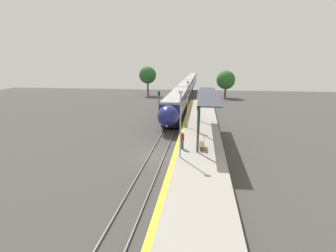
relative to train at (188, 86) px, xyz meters
name	(u,v)px	position (x,y,z in m)	size (l,w,h in m)	color
ground_plane	(157,156)	(0.00, -51.15, -2.15)	(120.00, 120.00, 0.00)	#423F3D
rail_left	(149,155)	(-0.72, -51.15, -2.07)	(0.08, 90.00, 0.15)	slate
rail_right	(164,156)	(0.72, -51.15, -2.07)	(0.08, 90.00, 0.15)	slate
train	(188,86)	(0.00, 0.00, 0.00)	(2.77, 89.04, 3.75)	black
platform_right	(199,153)	(3.99, -51.15, -1.68)	(4.53, 64.00, 0.94)	#9E998E
platform_bench	(203,144)	(4.30, -51.14, -0.74)	(0.44, 1.74, 0.89)	brown
person_waiting	(182,140)	(2.42, -51.32, -0.38)	(0.36, 0.22, 1.62)	#1E604C
railway_signal	(159,102)	(-2.53, -34.34, 0.51)	(0.28, 0.28, 4.34)	#59595E
lamppost_near	(180,120)	(2.43, -53.60, 2.00)	(0.36, 0.20, 5.64)	#9E9EA3
lamppost_mid	(188,101)	(2.43, -43.14, 2.00)	(0.36, 0.20, 5.64)	#9E9EA3
station_canopy	(205,97)	(4.42, -45.82, 2.88)	(2.02, 15.68, 4.42)	#333842
background_tree_left	(148,75)	(-10.13, -6.31, 3.17)	(4.45, 4.45, 7.57)	brown
background_tree_right	(226,80)	(9.77, -8.32, 2.23)	(4.53, 4.53, 6.66)	brown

